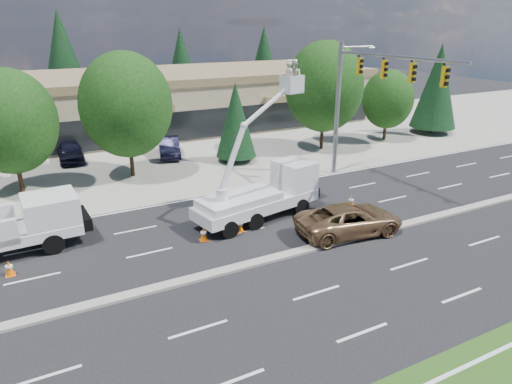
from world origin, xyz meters
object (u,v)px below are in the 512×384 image
signal_mast (360,91)px  utility_pickup (17,231)px  bucket_truck (268,185)px  minivan (349,220)px

signal_mast → utility_pickup: 21.01m
bucket_truck → utility_pickup: bearing=161.5°
signal_mast → utility_pickup: (-20.38, -0.84, -5.03)m
bucket_truck → minivan: bucket_truck is taller
bucket_truck → minivan: 4.82m
utility_pickup → signal_mast: bearing=-0.7°
signal_mast → utility_pickup: signal_mast is taller
signal_mast → minivan: size_ratio=1.84×
signal_mast → bucket_truck: size_ratio=1.22×
utility_pickup → bucket_truck: (12.37, -1.65, 0.78)m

